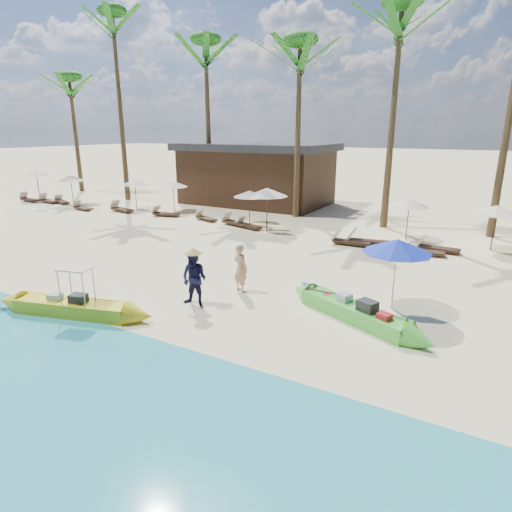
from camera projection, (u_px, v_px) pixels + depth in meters
The scene contains 35 objects.
ground at pixel (204, 305), 13.31m from camera, with size 240.00×240.00×0.00m, color #F6E2B6.
wet_sand_strip at pixel (66, 385), 9.14m from camera, with size 240.00×4.50×0.01m, color tan.
green_canoe at pixel (354, 312), 12.21m from camera, with size 5.37×2.61×0.73m.
yellow_canoe at pixel (73, 307), 12.51m from camera, with size 5.57×1.91×1.48m.
tourist at pixel (241, 268), 14.17m from camera, with size 0.60×0.39×1.64m, color tan.
vendor_green at pixel (194, 279), 13.06m from camera, with size 0.84×0.65×1.72m, color #16153C.
blue_umbrella at pixel (397, 246), 12.50m from camera, with size 2.02×2.02×2.18m.
resort_parasol_0 at pixel (36, 173), 32.76m from camera, with size 2.23×2.23×2.30m.
lounger_0_left at pixel (29, 199), 32.32m from camera, with size 1.89×0.69×0.63m.
lounger_0_right at pixel (48, 200), 31.72m from camera, with size 1.87×0.68×0.62m.
resort_parasol_1 at pixel (70, 178), 30.54m from camera, with size 2.06×2.06×2.12m.
lounger_1_left at pixel (61, 201), 31.47m from camera, with size 1.77×1.03×0.57m.
lounger_1_right at pixel (82, 207), 28.92m from camera, with size 1.69×0.69×0.56m.
resort_parasol_2 at pixel (135, 182), 29.14m from camera, with size 1.93×1.93×1.99m.
lounger_2_left at pixel (121, 208), 28.35m from camera, with size 1.99×0.93×0.65m.
resort_parasol_3 at pixel (173, 184), 28.08m from camera, with size 1.93×1.93×1.99m.
lounger_3_left at pixel (165, 213), 26.93m from camera, with size 1.74×0.72×0.57m.
lounger_3_right at pixel (164, 213), 26.83m from camera, with size 1.83×0.89×0.60m.
resort_parasol_4 at pixel (249, 194), 24.27m from camera, with size 1.86×1.86×1.92m.
lounger_4_left at pixel (205, 217), 25.63m from camera, with size 1.72×0.99×0.56m.
lounger_4_right at pixel (235, 222), 24.25m from camera, with size 2.01×1.03×0.65m.
resort_parasol_5 at pixel (267, 192), 22.60m from camera, with size 2.22×2.22×2.29m.
lounger_5_left at pixel (248, 225), 23.57m from camera, with size 1.75×1.00×0.57m.
resort_parasol_6 at pixel (409, 203), 20.81m from camera, with size 1.94×1.94×1.99m.
lounger_6_left at pixel (349, 241), 20.12m from camera, with size 1.86×0.64×0.62m.
lounger_6_right at pixel (366, 240), 20.17m from camera, with size 2.03×0.93×0.67m.
resort_parasol_7 at pixel (497, 210), 18.83m from camera, with size 1.98×1.98×2.04m.
lounger_7_left at pixel (422, 251), 18.55m from camera, with size 1.78×0.74×0.59m.
lounger_7_right at pixel (436, 247), 19.05m from camera, with size 1.84×0.65×0.62m.
palm_0 at pixel (71, 94), 35.54m from camera, with size 2.08×2.08×9.90m.
palm_1 at pixel (115, 47), 30.27m from camera, with size 2.08×2.08×13.60m.
palm_2 at pixel (206, 67), 28.21m from camera, with size 2.08×2.08×11.33m.
palm_3 at pixel (300, 69), 24.37m from camera, with size 2.08×2.08×10.52m.
palm_4 at pixel (399, 42), 21.31m from camera, with size 2.08×2.08×11.70m.
pavilion_west at pixel (256, 173), 31.07m from camera, with size 10.80×6.60×4.30m.
Camera 1 is at (7.47, -9.94, 5.24)m, focal length 30.00 mm.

